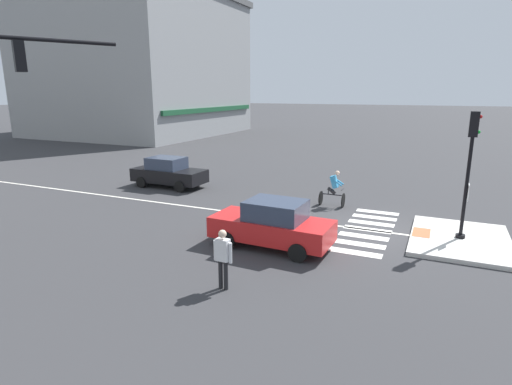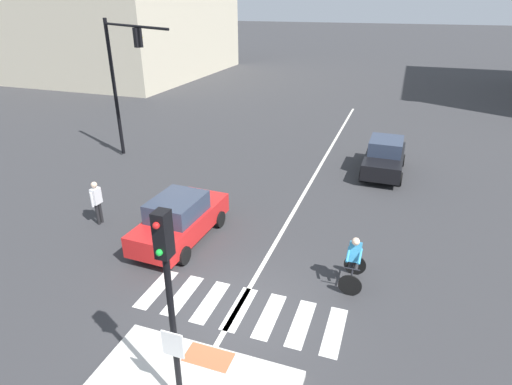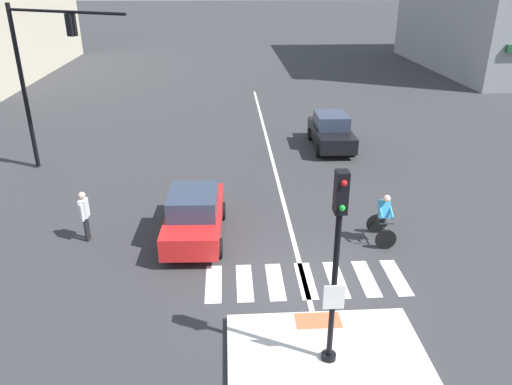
{
  "view_description": "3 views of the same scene",
  "coord_description": "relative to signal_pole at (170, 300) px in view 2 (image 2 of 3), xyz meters",
  "views": [
    {
      "loc": [
        -15.57,
        -2.09,
        5.19
      ],
      "look_at": [
        0.29,
        5.03,
        0.91
      ],
      "focal_mm": 29.1,
      "sensor_mm": 36.0,
      "label": 1
    },
    {
      "loc": [
        3.36,
        -8.02,
        7.59
      ],
      "look_at": [
        -1.36,
        5.43,
        0.95
      ],
      "focal_mm": 29.29,
      "sensor_mm": 36.0,
      "label": 2
    },
    {
      "loc": [
        -2.09,
        -11.27,
        7.84
      ],
      "look_at": [
        -1.2,
        3.34,
        1.32
      ],
      "focal_mm": 34.76,
      "sensor_mm": 36.0,
      "label": 3
    }
  ],
  "objects": [
    {
      "name": "ground_plane",
      "position": [
        0.0,
        3.01,
        -2.79
      ],
      "size": [
        300.0,
        300.0,
        0.0
      ],
      "primitive_type": "plane",
      "color": "#333335"
    },
    {
      "name": "tactile_pad_front",
      "position": [
        0.0,
        1.29,
        -2.64
      ],
      "size": [
        1.1,
        0.6,
        0.01
      ],
      "primitive_type": "cube",
      "color": "#DB5B38",
      "rests_on": "traffic_island"
    },
    {
      "name": "signal_pole",
      "position": [
        0.0,
        0.0,
        0.0
      ],
      "size": [
        0.44,
        0.38,
        4.38
      ],
      "color": "black",
      "rests_on": "traffic_island"
    },
    {
      "name": "crosswalk_stripe_a",
      "position": [
        -2.56,
        3.21,
        -2.79
      ],
      "size": [
        0.44,
        1.8,
        0.01
      ],
      "primitive_type": "cube",
      "color": "silver",
      "rests_on": "ground"
    },
    {
      "name": "crosswalk_stripe_b",
      "position": [
        -1.71,
        3.21,
        -2.79
      ],
      "size": [
        0.44,
        1.8,
        0.01
      ],
      "primitive_type": "cube",
      "color": "silver",
      "rests_on": "ground"
    },
    {
      "name": "crosswalk_stripe_c",
      "position": [
        -0.85,
        3.21,
        -2.79
      ],
      "size": [
        0.44,
        1.8,
        0.01
      ],
      "primitive_type": "cube",
      "color": "silver",
      "rests_on": "ground"
    },
    {
      "name": "crosswalk_stripe_d",
      "position": [
        0.0,
        3.21,
        -2.79
      ],
      "size": [
        0.44,
        1.8,
        0.01
      ],
      "primitive_type": "cube",
      "color": "silver",
      "rests_on": "ground"
    },
    {
      "name": "crosswalk_stripe_e",
      "position": [
        0.85,
        3.21,
        -2.79
      ],
      "size": [
        0.44,
        1.8,
        0.01
      ],
      "primitive_type": "cube",
      "color": "silver",
      "rests_on": "ground"
    },
    {
      "name": "crosswalk_stripe_f",
      "position": [
        1.71,
        3.21,
        -2.79
      ],
      "size": [
        0.44,
        1.8,
        0.01
      ],
      "primitive_type": "cube",
      "color": "silver",
      "rests_on": "ground"
    },
    {
      "name": "crosswalk_stripe_g",
      "position": [
        2.56,
        3.21,
        -2.79
      ],
      "size": [
        0.44,
        1.8,
        0.01
      ],
      "primitive_type": "cube",
      "color": "silver",
      "rests_on": "ground"
    },
    {
      "name": "lane_centre_line",
      "position": [
        -0.05,
        13.01,
        -2.79
      ],
      "size": [
        0.14,
        28.0,
        0.01
      ],
      "primitive_type": "cube",
      "color": "silver",
      "rests_on": "ground"
    },
    {
      "name": "traffic_light_mast",
      "position": [
        -9.47,
        12.22,
        1.69
      ],
      "size": [
        5.11,
        2.88,
        6.77
      ],
      "color": "black",
      "rests_on": "ground"
    },
    {
      "name": "car_black_eastbound_far",
      "position": [
        2.95,
        14.54,
        -1.98
      ],
      "size": [
        1.89,
        4.13,
        1.64
      ],
      "color": "black",
      "rests_on": "ground"
    },
    {
      "name": "car_red_westbound_near",
      "position": [
        -3.19,
        5.88,
        -1.98
      ],
      "size": [
        1.96,
        4.16,
        1.64
      ],
      "color": "red",
      "rests_on": "ground"
    },
    {
      "name": "cyclist",
      "position": [
        2.71,
        5.23,
        -1.92
      ],
      "size": [
        0.67,
        1.1,
        1.68
      ],
      "color": "black",
      "rests_on": "ground"
    },
    {
      "name": "pedestrian_at_curb_left",
      "position": [
        -6.6,
        5.92,
        -1.81
      ],
      "size": [
        0.23,
        0.55,
        1.67
      ],
      "color": "black",
      "rests_on": "ground"
    }
  ]
}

